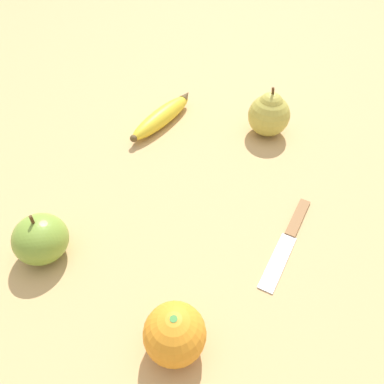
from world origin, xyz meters
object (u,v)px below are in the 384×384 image
object	(u,v)px
paring_knife	(289,237)
apple	(41,239)
banana	(162,116)
orange	(175,334)
pear	(269,114)

from	to	relation	value
paring_knife	apple	bearing A→B (deg)	32.89
banana	orange	size ratio (longest dim) A/B	2.71
orange	apple	world-z (taller)	apple
orange	paring_knife	distance (m)	0.24
pear	banana	bearing A→B (deg)	-71.38
pear	paring_knife	bearing A→B (deg)	26.28
orange	paring_knife	size ratio (longest dim) A/B	0.38
orange	pear	distance (m)	0.47
pear	apple	world-z (taller)	pear
paring_knife	pear	bearing A→B (deg)	-62.46
apple	banana	bearing A→B (deg)	-177.24
orange	pear	bearing A→B (deg)	-174.10
orange	pear	size ratio (longest dim) A/B	0.72
apple	paring_knife	world-z (taller)	apple
pear	paring_knife	world-z (taller)	pear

